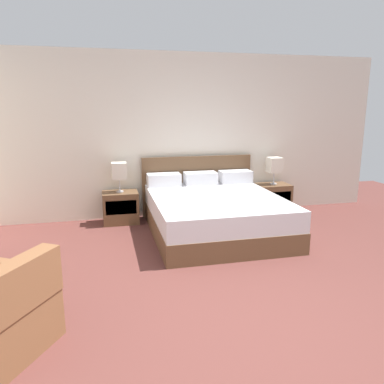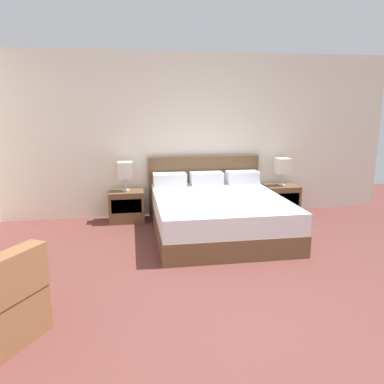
{
  "view_description": "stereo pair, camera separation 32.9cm",
  "coord_description": "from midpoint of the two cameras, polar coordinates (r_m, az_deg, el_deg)",
  "views": [
    {
      "loc": [
        -1.18,
        -2.52,
        1.8
      ],
      "look_at": [
        -0.11,
        1.96,
        0.75
      ],
      "focal_mm": 35.0,
      "sensor_mm": 36.0,
      "label": 1
    },
    {
      "loc": [
        -0.85,
        -2.58,
        1.8
      ],
      "look_at": [
        -0.11,
        1.96,
        0.75
      ],
      "focal_mm": 35.0,
      "sensor_mm": 36.0,
      "label": 2
    }
  ],
  "objects": [
    {
      "name": "ground_plane",
      "position": [
        3.28,
        11.07,
        -20.67
      ],
      "size": [
        10.69,
        10.69,
        0.0
      ],
      "primitive_type": "plane",
      "color": "brown"
    },
    {
      "name": "wall_back",
      "position": [
        6.24,
        0.07,
        8.52
      ],
      "size": [
        7.12,
        0.06,
        2.66
      ],
      "primitive_type": "cube",
      "color": "silver",
      "rests_on": "ground"
    },
    {
      "name": "bed",
      "position": [
        5.45,
        5.61,
        -3.18
      ],
      "size": [
        1.87,
        2.15,
        1.0
      ],
      "color": "brown",
      "rests_on": "ground"
    },
    {
      "name": "nightstand_left",
      "position": [
        6.05,
        -8.4,
        -2.15
      ],
      "size": [
        0.55,
        0.41,
        0.5
      ],
      "color": "brown",
      "rests_on": "ground"
    },
    {
      "name": "nightstand_right",
      "position": [
        6.61,
        14.81,
        -1.15
      ],
      "size": [
        0.55,
        0.41,
        0.5
      ],
      "color": "brown",
      "rests_on": "ground"
    },
    {
      "name": "table_lamp_left",
      "position": [
        5.93,
        -8.58,
        3.26
      ],
      "size": [
        0.23,
        0.23,
        0.46
      ],
      "color": "#B7B7BC",
      "rests_on": "nightstand_left"
    },
    {
      "name": "table_lamp_right",
      "position": [
        6.5,
        15.09,
        3.8
      ],
      "size": [
        0.23,
        0.23,
        0.46
      ],
      "color": "#B7B7BC",
      "rests_on": "nightstand_right"
    }
  ]
}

